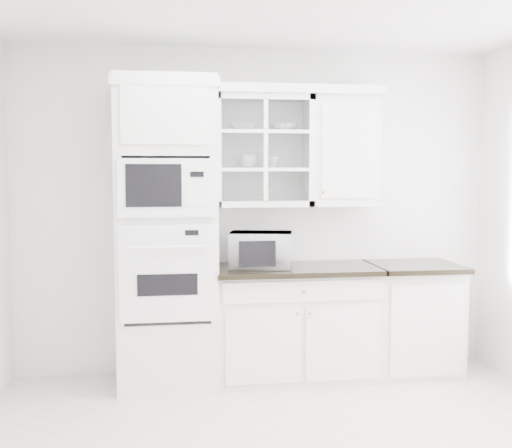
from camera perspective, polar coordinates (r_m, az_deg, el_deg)
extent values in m
cube|color=white|center=(5.40, 0.02, 1.15)|extent=(4.00, 0.02, 2.70)
cube|color=white|center=(5.05, -7.93, -0.86)|extent=(0.76, 0.65, 2.40)
cube|color=white|center=(4.75, -7.88, -4.39)|extent=(0.70, 0.03, 0.72)
cube|color=black|center=(4.74, -7.87, -5.37)|extent=(0.44, 0.01, 0.16)
cube|color=white|center=(4.69, -7.97, 3.17)|extent=(0.70, 0.03, 0.43)
cube|color=black|center=(4.67, -9.08, 3.40)|extent=(0.40, 0.01, 0.31)
cube|color=white|center=(5.30, 3.50, -8.88)|extent=(1.30, 0.60, 0.88)
cube|color=black|center=(5.18, 3.61, -4.02)|extent=(1.32, 0.67, 0.04)
cube|color=white|center=(5.59, 13.71, -8.31)|extent=(0.70, 0.60, 0.88)
cube|color=black|center=(5.47, 13.94, -3.69)|extent=(0.72, 0.67, 0.04)
cube|color=white|center=(5.24, 0.59, 6.51)|extent=(0.80, 0.33, 0.90)
cube|color=white|center=(5.24, 0.59, 4.87)|extent=(0.74, 0.29, 0.02)
cube|color=white|center=(5.25, 0.59, 8.14)|extent=(0.74, 0.29, 0.02)
cube|color=white|center=(5.39, 7.75, 6.42)|extent=(0.55, 0.33, 0.90)
cube|color=white|center=(5.24, -0.52, 11.83)|extent=(2.14, 0.38, 0.07)
imported|color=white|center=(5.12, 0.45, -2.29)|extent=(0.56, 0.50, 0.28)
imported|color=white|center=(5.22, -1.14, 8.59)|extent=(0.25, 0.25, 0.06)
imported|color=white|center=(5.30, 2.59, 8.57)|extent=(0.24, 0.24, 0.07)
imported|color=white|center=(5.22, -0.73, 5.57)|extent=(0.17, 0.17, 0.11)
imported|color=white|center=(5.25, 1.45, 5.48)|extent=(0.11, 0.11, 0.09)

